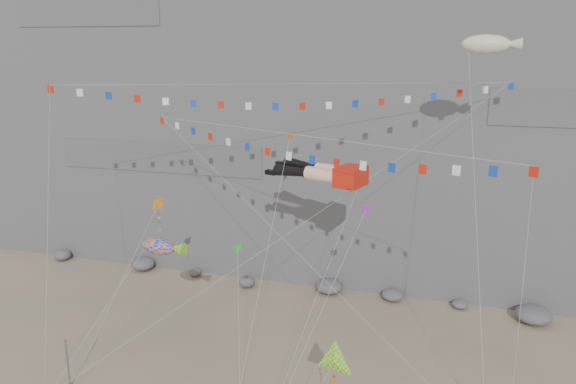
% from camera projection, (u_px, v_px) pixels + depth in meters
% --- Properties ---
extents(cliff, '(80.00, 28.00, 50.00)m').
position_uv_depth(cliff, '(362.00, 26.00, 61.34)').
color(cliff, slate).
rests_on(cliff, ground).
extents(talus_boulders, '(60.00, 3.00, 1.20)m').
position_uv_depth(talus_boulders, '(329.00, 287.00, 53.60)').
color(talus_boulders, slate).
rests_on(talus_boulders, ground).
extents(anchor_pole_left, '(0.12, 0.12, 3.61)m').
position_uv_depth(anchor_pole_left, '(68.00, 363.00, 38.47)').
color(anchor_pole_left, slate).
rests_on(anchor_pole_left, ground).
extents(legs_kite, '(8.11, 19.23, 21.41)m').
position_uv_depth(legs_kite, '(324.00, 173.00, 41.32)').
color(legs_kite, red).
rests_on(legs_kite, ground).
extents(flag_banner_upper, '(32.29, 20.47, 27.74)m').
position_uv_depth(flag_banner_upper, '(289.00, 84.00, 41.95)').
color(flag_banner_upper, red).
rests_on(flag_banner_upper, ground).
extents(flag_banner_lower, '(26.88, 12.18, 22.61)m').
position_uv_depth(flag_banner_lower, '(301.00, 136.00, 35.94)').
color(flag_banner_lower, red).
rests_on(flag_banner_lower, ground).
extents(harlequin_kite, '(3.70, 9.55, 14.45)m').
position_uv_depth(harlequin_kite, '(158.00, 205.00, 42.33)').
color(harlequin_kite, red).
rests_on(harlequin_kite, ground).
extents(fish_windsock, '(7.49, 7.22, 12.19)m').
position_uv_depth(fish_windsock, '(158.00, 247.00, 40.18)').
color(fish_windsock, '#FE670C').
rests_on(fish_windsock, ground).
extents(delta_kite, '(4.03, 4.45, 7.53)m').
position_uv_depth(delta_kite, '(334.00, 362.00, 32.10)').
color(delta_kite, yellow).
rests_on(delta_kite, ground).
extents(blimp_windsock, '(4.20, 12.48, 25.82)m').
position_uv_depth(blimp_windsock, '(486.00, 45.00, 37.46)').
color(blimp_windsock, beige).
rests_on(blimp_windsock, ground).
extents(small_kite_a, '(1.37, 16.41, 22.65)m').
position_uv_depth(small_kite_a, '(289.00, 140.00, 42.48)').
color(small_kite_a, orange).
rests_on(small_kite_a, ground).
extents(small_kite_b, '(5.14, 10.45, 16.52)m').
position_uv_depth(small_kite_b, '(365.00, 213.00, 36.28)').
color(small_kite_b, purple).
rests_on(small_kite_b, ground).
extents(small_kite_c, '(4.56, 10.72, 14.30)m').
position_uv_depth(small_kite_c, '(238.00, 251.00, 38.39)').
color(small_kite_c, green).
rests_on(small_kite_c, ground).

